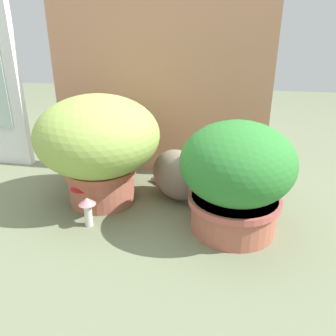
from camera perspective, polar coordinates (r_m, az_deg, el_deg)
The scene contains 7 objects.
ground_plane at distance 1.38m, azimuth -4.84°, elevation -7.78°, with size 6.00×6.00×0.00m, color #6C7557.
cardboard_backdrop at distance 1.67m, azimuth -1.66°, elevation 13.35°, with size 1.06×0.03×0.85m, color tan.
grass_planter at distance 1.41m, azimuth -11.64°, elevation 4.22°, with size 0.50×0.50×0.46m.
leafy_planter at distance 1.21m, azimuth 11.41°, elevation -1.22°, with size 0.40×0.40×0.41m.
cat at distance 1.44m, azimuth 2.24°, elevation -0.95°, with size 0.33×0.31×0.32m.
mushroom_ornament_pink at distance 1.30m, azimuth -13.37°, elevation -6.36°, with size 0.07×0.07×0.12m.
mushroom_ornament_red at distance 1.41m, azimuth -13.96°, elevation -2.94°, with size 0.11×0.11×0.15m.
Camera 1 is at (0.33, -1.14, 0.70)m, focal length 36.27 mm.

